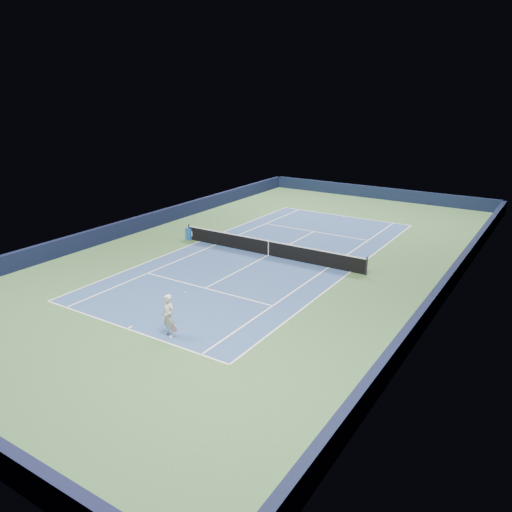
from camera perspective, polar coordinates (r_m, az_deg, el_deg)
The scene contains 19 objects.
ground at distance 31.22m, azimuth 1.43°, elevation 0.07°, with size 40.00×40.00×0.00m, color #355930.
wall_far at distance 48.59m, azimuth 13.76°, elevation 7.03°, with size 22.00×0.35×1.10m, color black.
wall_right at distance 27.39m, azimuth 21.20°, elevation -2.76°, with size 0.35×40.00×1.10m, color black.
wall_left at distance 37.58m, azimuth -12.84°, elevation 3.73°, with size 0.35×40.00×1.10m, color black.
court_surface at distance 31.22m, azimuth 1.43°, elevation 0.08°, with size 10.97×23.77×0.01m, color navy.
baseline_far at distance 41.44m, azimuth 10.02°, elevation 4.53°, with size 10.97×0.08×0.00m, color white.
baseline_near at distance 22.67m, azimuth -14.52°, elevation -8.06°, with size 10.97×0.08×0.00m, color white.
sideline_doubles_right at distance 28.93m, azimuth 10.76°, elevation -1.79°, with size 0.08×23.77×0.00m, color white.
sideline_doubles_left at distance 34.24m, azimuth -6.44°, elevation 1.68°, with size 0.08×23.77×0.00m, color white.
sideline_singles_right at distance 29.42m, azimuth 8.30°, elevation -1.30°, with size 0.08×23.77×0.00m, color white.
sideline_singles_left at distance 33.43m, azimuth -4.61°, elevation 1.31°, with size 0.08×23.77×0.00m, color white.
service_line_far at distance 36.60m, azimuth 6.65°, elevation 2.80°, with size 8.23×0.08×0.00m, color white.
service_line_near at distance 26.30m, azimuth -5.84°, elevation -3.68°, with size 8.23×0.08×0.00m, color white.
center_service_line at distance 31.22m, azimuth 1.43°, elevation 0.09°, with size 0.08×12.80×0.00m, color white.
center_mark_far at distance 41.31m, azimuth 9.94°, elevation 4.49°, with size 0.08×0.30×0.00m, color white.
center_mark_near at distance 22.76m, azimuth -14.24°, elevation -7.92°, with size 0.08×0.30×0.00m, color white.
tennis_net at distance 31.06m, azimuth 1.44°, elevation 0.96°, with size 12.90×0.10×1.07m.
sponsor_cube at distance 34.75m, azimuth -7.55°, elevation 2.56°, with size 0.58×0.50×0.79m.
tennis_player at distance 21.31m, azimuth -9.98°, elevation -6.76°, with size 0.85×1.31×1.86m.
Camera 1 is at (15.28, -25.31, 10.02)m, focal length 35.00 mm.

